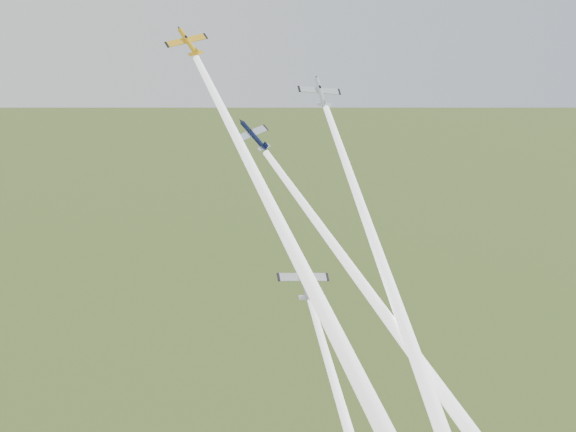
% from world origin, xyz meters
% --- Properties ---
extents(plane_yellow, '(8.09, 6.52, 6.32)m').
position_xyz_m(plane_yellow, '(-9.83, 7.45, 116.03)').
color(plane_yellow, yellow).
extents(smoke_trail_yellow, '(10.99, 50.70, 46.65)m').
position_xyz_m(smoke_trail_yellow, '(-5.27, -19.22, 91.45)').
color(smoke_trail_yellow, white).
extents(plane_navy, '(8.93, 7.64, 6.30)m').
position_xyz_m(plane_navy, '(-3.00, -0.52, 103.04)').
color(plane_navy, '#0C1235').
extents(smoke_trail_navy, '(23.45, 47.19, 46.47)m').
position_xyz_m(smoke_trail_navy, '(8.26, -25.01, 78.55)').
color(smoke_trail_navy, white).
extents(plane_silver_right, '(8.04, 6.58, 6.28)m').
position_xyz_m(plane_silver_right, '(10.76, 5.32, 108.16)').
color(plane_silver_right, silver).
extents(smoke_trail_silver_right, '(7.50, 57.51, 52.56)m').
position_xyz_m(smoke_trail_silver_right, '(8.08, -24.87, 80.63)').
color(smoke_trail_silver_right, white).
extents(plane_silver_low, '(9.25, 7.46, 7.30)m').
position_xyz_m(plane_silver_low, '(2.21, -6.94, 82.24)').
color(plane_silver_low, '#A7ADB5').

